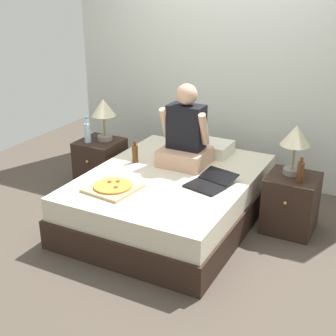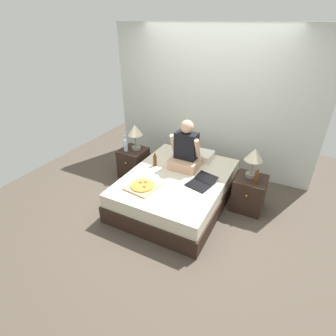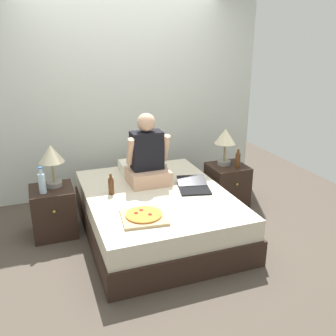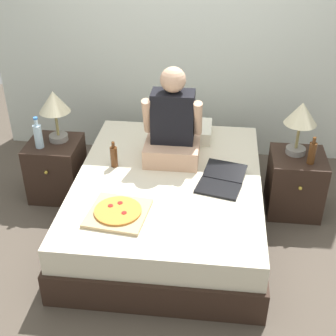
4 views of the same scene
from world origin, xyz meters
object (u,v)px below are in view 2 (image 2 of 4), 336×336
Objects in this scene: nightstand_left at (134,163)px; person_seated at (186,151)px; beer_bottle at (256,177)px; water_bottle at (126,145)px; lamp_on_left_nightstand at (135,132)px; laptop at (201,183)px; lamp_on_right_nightstand at (254,157)px; beer_bottle_on_bed at (155,161)px; pizza_box at (142,186)px; bed at (177,188)px; nightstand_right at (249,193)px.

person_seated is (1.04, -0.04, 0.49)m from nightstand_left.
nightstand_left is 2.18m from beer_bottle.
beer_bottle is (2.22, -0.01, -0.02)m from water_bottle.
laptop is at bearing -17.93° from lamp_on_left_nightstand.
lamp_on_left_nightstand reaches higher than water_bottle.
lamp_on_right_nightstand is 1.96× the size of beer_bottle.
person_seated is at bearing 22.08° from beer_bottle_on_bed.
person_seated is 3.55× the size of beer_bottle_on_bed.
person_seated is at bearing 70.24° from pizza_box.
lamp_on_right_nightstand is (2.12, 0.14, 0.22)m from water_bottle.
pizza_box is at bearing -119.61° from bed.
lamp_on_left_nightstand is at bearing 153.05° from beer_bottle_on_bed.
nightstand_right is 1.15m from person_seated.
beer_bottle_on_bed is (-1.49, -0.23, 0.30)m from nightstand_right.
laptop is 0.83m from pizza_box.
lamp_on_left_nightstand is 2.05× the size of beer_bottle_on_bed.
lamp_on_left_nightstand is 0.86× the size of nightstand_right.
nightstand_right is at bearing 2.40° from person_seated.
nightstand_right is 0.59m from lamp_on_right_nightstand.
water_bottle reaches higher than laptop.
nightstand_left is at bearing -178.60° from lamp_on_right_nightstand.
water_bottle is at bearing 168.35° from beer_bottle_on_bed.
bed is 1.24m from lamp_on_left_nightstand.
bed is 0.48m from laptop.
beer_bottle reaches higher than beer_bottle_on_bed.
beer_bottle is (1.11, 0.25, 0.39)m from bed.
lamp_on_left_nightstand is at bearing 174.66° from person_seated.
bed is at bearing -12.88° from water_bottle.
nightstand_left is 1.16× the size of lamp_on_right_nightstand.
lamp_on_right_nightstand reaches higher than bed.
water_bottle reaches higher than bed.
beer_bottle_on_bed is (-1.46, -0.28, -0.29)m from lamp_on_right_nightstand.
lamp_on_left_nightstand reaches higher than beer_bottle.
beer_bottle is 0.48× the size of laptop.
lamp_on_right_nightstand is 0.84m from laptop.
person_seated is (1.12, 0.05, 0.12)m from water_bottle.
nightstand_left is at bearing 130.94° from pizza_box.
water_bottle is 0.61× the size of lamp_on_right_nightstand.
beer_bottle_on_bed is at bearing 168.37° from laptop.
bed is 7.01× the size of water_bottle.
person_seated is (-1.01, -0.09, -0.10)m from lamp_on_right_nightstand.
bed is 1.09m from nightstand_left.
person_seated is at bearing 177.07° from beer_bottle.
bed is 1.20m from beer_bottle.
person_seated is at bearing 138.28° from laptop.
lamp_on_left_nightstand and lamp_on_right_nightstand have the same top height.
nightstand_left is 1.16m from pizza_box.
lamp_on_left_nightstand is 1.02× the size of pizza_box.
lamp_on_left_nightstand is at bearing 162.07° from laptop.
laptop is 0.88m from beer_bottle_on_bed.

